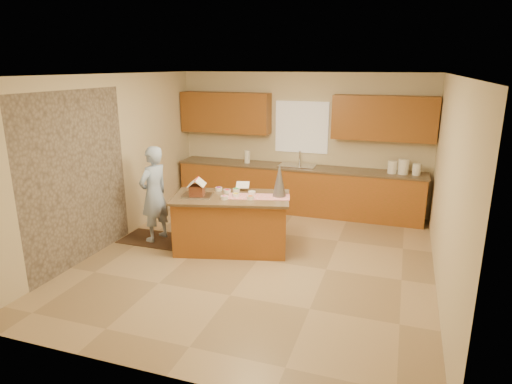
% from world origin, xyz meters
% --- Properties ---
extents(floor, '(5.50, 5.50, 0.00)m').
position_xyz_m(floor, '(0.00, 0.00, 0.00)').
color(floor, tan).
rests_on(floor, ground).
extents(ceiling, '(5.50, 5.50, 0.00)m').
position_xyz_m(ceiling, '(0.00, 0.00, 2.70)').
color(ceiling, silver).
rests_on(ceiling, floor).
extents(wall_back, '(5.50, 5.50, 0.00)m').
position_xyz_m(wall_back, '(0.00, 2.75, 1.35)').
color(wall_back, beige).
rests_on(wall_back, floor).
extents(wall_front, '(5.50, 5.50, 0.00)m').
position_xyz_m(wall_front, '(0.00, -2.75, 1.35)').
color(wall_front, beige).
rests_on(wall_front, floor).
extents(wall_left, '(5.50, 5.50, 0.00)m').
position_xyz_m(wall_left, '(-2.50, 0.00, 1.35)').
color(wall_left, beige).
rests_on(wall_left, floor).
extents(wall_right, '(5.50, 5.50, 0.00)m').
position_xyz_m(wall_right, '(2.50, 0.00, 1.35)').
color(wall_right, beige).
rests_on(wall_right, floor).
extents(stone_accent, '(0.00, 2.50, 2.50)m').
position_xyz_m(stone_accent, '(-2.48, -0.80, 1.25)').
color(stone_accent, gray).
rests_on(stone_accent, wall_left).
extents(window_curtain, '(1.05, 0.03, 1.00)m').
position_xyz_m(window_curtain, '(0.00, 2.72, 1.65)').
color(window_curtain, white).
rests_on(window_curtain, wall_back).
extents(back_counter_base, '(4.80, 0.60, 0.88)m').
position_xyz_m(back_counter_base, '(0.00, 2.45, 0.44)').
color(back_counter_base, '#A24921').
rests_on(back_counter_base, floor).
extents(back_counter_top, '(4.85, 0.63, 0.04)m').
position_xyz_m(back_counter_top, '(0.00, 2.45, 0.90)').
color(back_counter_top, brown).
rests_on(back_counter_top, back_counter_base).
extents(upper_cabinet_left, '(1.85, 0.35, 0.80)m').
position_xyz_m(upper_cabinet_left, '(-1.55, 2.57, 1.90)').
color(upper_cabinet_left, brown).
rests_on(upper_cabinet_left, wall_back).
extents(upper_cabinet_right, '(1.85, 0.35, 0.80)m').
position_xyz_m(upper_cabinet_right, '(1.55, 2.57, 1.90)').
color(upper_cabinet_right, brown).
rests_on(upper_cabinet_right, wall_back).
extents(sink, '(0.70, 0.45, 0.12)m').
position_xyz_m(sink, '(0.00, 2.45, 0.89)').
color(sink, silver).
rests_on(sink, back_counter_top).
extents(faucet, '(0.03, 0.03, 0.28)m').
position_xyz_m(faucet, '(0.00, 2.63, 1.06)').
color(faucet, silver).
rests_on(faucet, back_counter_top).
extents(island_base, '(1.87, 1.25, 0.84)m').
position_xyz_m(island_base, '(-0.53, 0.27, 0.42)').
color(island_base, '#A24921').
rests_on(island_base, floor).
extents(island_top, '(1.96, 1.35, 0.04)m').
position_xyz_m(island_top, '(-0.53, 0.27, 0.85)').
color(island_top, brown).
rests_on(island_top, island_base).
extents(table_runner, '(1.00, 0.57, 0.01)m').
position_xyz_m(table_runner, '(-0.11, 0.38, 0.88)').
color(table_runner, red).
rests_on(table_runner, island_top).
extents(baking_tray, '(0.50, 0.42, 0.02)m').
position_xyz_m(baking_tray, '(-1.02, 0.09, 0.89)').
color(baking_tray, silver).
rests_on(baking_tray, island_top).
extents(cookbook, '(0.24, 0.21, 0.09)m').
position_xyz_m(cookbook, '(-0.48, 0.65, 0.96)').
color(cookbook, white).
rests_on(cookbook, island_top).
extents(tinsel_tree, '(0.25, 0.25, 0.52)m').
position_xyz_m(tinsel_tree, '(0.18, 0.50, 1.13)').
color(tinsel_tree, '#A2A3AD').
rests_on(tinsel_tree, island_top).
extents(rug, '(1.07, 0.70, 0.01)m').
position_xyz_m(rug, '(-1.92, 0.22, 0.01)').
color(rug, black).
rests_on(rug, floor).
extents(boy, '(0.51, 0.65, 1.58)m').
position_xyz_m(boy, '(-1.87, 0.22, 0.80)').
color(boy, '#9EB7E1').
rests_on(boy, rug).
extents(canister_a, '(0.17, 0.17, 0.23)m').
position_xyz_m(canister_a, '(1.77, 2.45, 1.03)').
color(canister_a, white).
rests_on(canister_a, back_counter_top).
extents(canister_b, '(0.19, 0.19, 0.27)m').
position_xyz_m(canister_b, '(1.96, 2.45, 1.06)').
color(canister_b, white).
rests_on(canister_b, back_counter_top).
extents(canister_c, '(0.15, 0.15, 0.21)m').
position_xyz_m(canister_c, '(2.19, 2.45, 1.02)').
color(canister_c, white).
rests_on(canister_c, back_counter_top).
extents(paper_towel, '(0.11, 0.11, 0.25)m').
position_xyz_m(paper_towel, '(-1.04, 2.45, 1.05)').
color(paper_towel, white).
rests_on(paper_towel, back_counter_top).
extents(gingerbread_house, '(0.32, 0.32, 0.27)m').
position_xyz_m(gingerbread_house, '(-1.02, 0.09, 1.00)').
color(gingerbread_house, brown).
rests_on(gingerbread_house, baking_tray).
extents(candy_bowls, '(0.76, 0.55, 0.05)m').
position_xyz_m(candy_bowls, '(-0.50, 0.36, 0.90)').
color(candy_bowls, yellow).
rests_on(candy_bowls, island_top).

